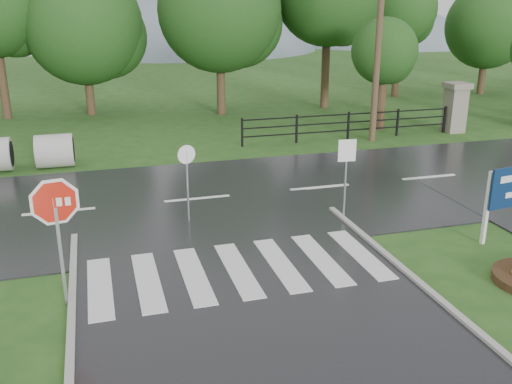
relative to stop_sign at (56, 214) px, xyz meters
name	(u,v)px	position (x,y,z in m)	size (l,w,h in m)	color
main_road	(197,200)	(3.65, 5.45, -1.95)	(90.00, 8.00, 0.04)	black
crosswalk	(238,269)	(3.65, 0.45, -1.89)	(6.50, 2.80, 0.02)	silver
pillar_west	(455,106)	(16.65, 11.45, -0.77)	(1.00, 1.00, 2.24)	gray
fence_west	(348,123)	(11.40, 11.45, -1.23)	(9.58, 0.08, 1.20)	black
hills	(150,174)	(7.14, 60.45, -17.48)	(102.00, 48.00, 48.00)	slate
treeline	(168,114)	(4.65, 19.45, -1.95)	(83.20, 5.20, 10.00)	#173E13
stop_sign	(56,214)	(0.00, 0.00, 0.00)	(1.23, 0.25, 2.81)	#939399
reg_sign_small	(346,163)	(7.33, 2.89, -0.37)	(0.50, 0.08, 2.24)	#939399
reg_sign_round	(187,174)	(3.10, 3.72, -0.56)	(0.49, 0.16, 2.18)	#939399
utility_pole_east	(378,43)	(12.31, 10.95, 2.12)	(1.43, 0.27, 8.01)	#473523
entrance_tree_left	(384,52)	(13.70, 12.95, 1.59)	(2.98, 2.98, 5.07)	#3D2B1C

